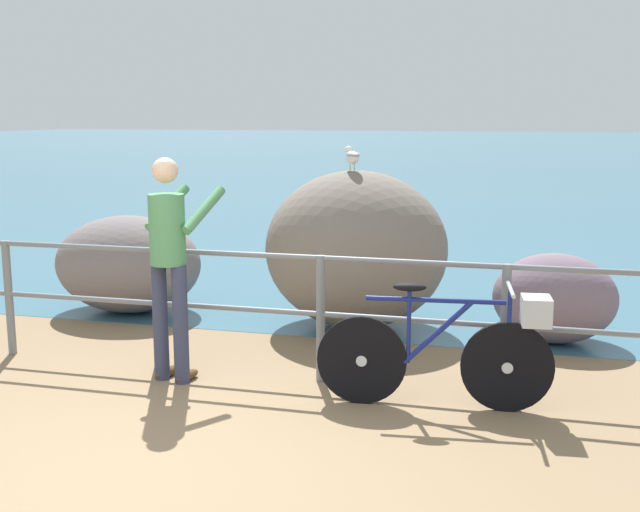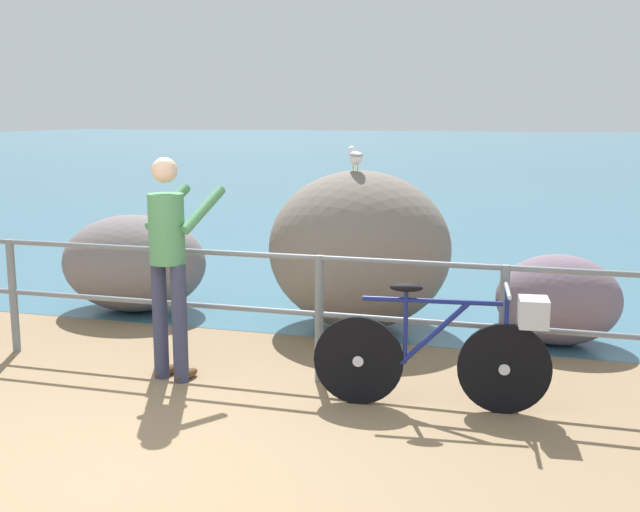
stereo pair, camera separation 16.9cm
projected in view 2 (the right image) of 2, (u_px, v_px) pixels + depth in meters
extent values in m
cube|color=#846B4C|center=(463.00, 187.00, 23.44)|extent=(120.00, 120.00, 0.10)
cube|color=#38667A|center=(508.00, 147.00, 50.09)|extent=(120.00, 90.00, 0.01)
cylinder|color=slate|center=(13.00, 296.00, 6.93)|extent=(0.07, 0.07, 1.02)
cylinder|color=slate|center=(157.00, 307.00, 6.55)|extent=(0.07, 0.07, 1.02)
cylinder|color=slate|center=(319.00, 319.00, 6.16)|extent=(0.07, 0.07, 1.02)
cylinder|color=slate|center=(503.00, 333.00, 5.77)|extent=(0.07, 0.07, 1.02)
cylinder|color=slate|center=(235.00, 254.00, 6.27)|extent=(7.09, 0.04, 0.04)
cylinder|color=slate|center=(236.00, 308.00, 6.35)|extent=(7.09, 0.04, 0.04)
cylinder|color=black|center=(358.00, 361.00, 5.70)|extent=(0.66, 0.10, 0.66)
cylinder|color=#B7BCC6|center=(358.00, 361.00, 5.70)|extent=(0.09, 0.06, 0.08)
cylinder|color=black|center=(504.00, 369.00, 5.52)|extent=(0.66, 0.10, 0.66)
cylinder|color=#B7BCC6|center=(504.00, 369.00, 5.52)|extent=(0.09, 0.06, 0.08)
cylinder|color=navy|center=(432.00, 301.00, 5.52)|extent=(0.99, 0.14, 0.04)
cylinder|color=navy|center=(435.00, 333.00, 5.56)|extent=(0.50, 0.09, 0.50)
cylinder|color=navy|center=(406.00, 328.00, 5.59)|extent=(0.03, 0.03, 0.53)
ellipsoid|color=black|center=(406.00, 288.00, 5.54)|extent=(0.25, 0.12, 0.06)
cylinder|color=navy|center=(506.00, 330.00, 5.47)|extent=(0.03, 0.03, 0.57)
cylinder|color=#B7BCC6|center=(508.00, 290.00, 5.41)|extent=(0.08, 0.48, 0.03)
cube|color=#B7BCC6|center=(533.00, 312.00, 5.41)|extent=(0.22, 0.26, 0.20)
cylinder|color=#333851|center=(160.00, 321.00, 6.24)|extent=(0.12, 0.12, 0.95)
ellipsoid|color=#513319|center=(167.00, 370.00, 6.37)|extent=(0.16, 0.28, 0.08)
cylinder|color=#333851|center=(180.00, 324.00, 6.15)|extent=(0.12, 0.12, 0.95)
ellipsoid|color=#513319|center=(186.00, 374.00, 6.28)|extent=(0.16, 0.28, 0.08)
cylinder|color=#4C8C59|center=(167.00, 229.00, 6.06)|extent=(0.28, 0.28, 0.55)
sphere|color=beige|center=(164.00, 170.00, 5.98)|extent=(0.20, 0.20, 0.20)
cylinder|color=#4C8C59|center=(168.00, 207.00, 6.33)|extent=(0.20, 0.52, 0.34)
cylinder|color=#4C8C59|center=(203.00, 209.00, 6.15)|extent=(0.20, 0.52, 0.34)
ellipsoid|color=slate|center=(359.00, 250.00, 7.71)|extent=(1.81, 1.59, 1.56)
ellipsoid|color=slate|center=(134.00, 263.00, 8.42)|extent=(1.59, 1.25, 1.04)
ellipsoid|color=slate|center=(558.00, 300.00, 7.19)|extent=(1.14, 0.91, 0.84)
cylinder|color=gold|center=(353.00, 168.00, 7.50)|extent=(0.01, 0.01, 0.06)
cylinder|color=gold|center=(358.00, 168.00, 7.51)|extent=(0.01, 0.01, 0.06)
ellipsoid|color=white|center=(355.00, 158.00, 7.49)|extent=(0.23, 0.28, 0.13)
ellipsoid|color=#9E9EA3|center=(356.00, 155.00, 7.46)|extent=(0.23, 0.27, 0.06)
sphere|color=white|center=(352.00, 150.00, 7.59)|extent=(0.08, 0.08, 0.08)
cone|color=gold|center=(350.00, 150.00, 7.64)|extent=(0.05, 0.06, 0.02)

